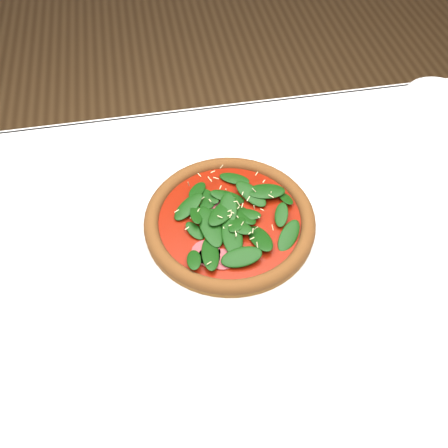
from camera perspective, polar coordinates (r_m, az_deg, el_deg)
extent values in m
plane|color=brown|center=(1.44, -0.58, -22.30)|extent=(6.00, 6.00, 0.00)
cube|color=white|center=(0.77, -1.01, -7.19)|extent=(1.20, 0.80, 0.04)
cylinder|color=#4F371F|center=(1.40, 18.96, 0.46)|extent=(0.06, 0.06, 0.71)
cube|color=white|center=(1.09, -4.58, 8.26)|extent=(1.20, 0.01, 0.22)
cylinder|color=silver|center=(0.80, 0.64, -0.28)|extent=(0.32, 0.32, 0.01)
torus|color=silver|center=(0.80, 0.64, -0.12)|extent=(0.32, 0.32, 0.01)
cylinder|color=olive|center=(0.80, 0.65, 0.16)|extent=(0.31, 0.31, 0.01)
torus|color=#9F5924|center=(0.79, 0.65, 0.48)|extent=(0.31, 0.31, 0.02)
cylinder|color=maroon|center=(0.79, 0.65, 0.48)|extent=(0.26, 0.26, 0.00)
cylinder|color=#993D41|center=(0.79, 0.65, 0.65)|extent=(0.23, 0.23, 0.00)
ellipsoid|color=#0E3C0B|center=(0.78, 0.66, 1.06)|extent=(0.25, 0.25, 0.02)
cylinder|color=beige|center=(0.78, 0.66, 1.32)|extent=(0.23, 0.23, 0.00)
cylinder|color=silver|center=(1.13, 23.30, 13.10)|extent=(0.13, 0.13, 0.01)
torus|color=silver|center=(1.13, 23.35, 13.21)|extent=(0.13, 0.13, 0.01)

